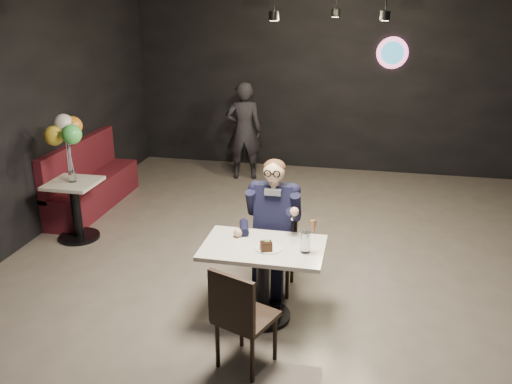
% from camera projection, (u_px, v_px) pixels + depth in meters
% --- Properties ---
extents(floor, '(9.00, 9.00, 0.00)m').
position_uv_depth(floor, '(304.00, 303.00, 5.38)').
color(floor, slate).
rests_on(floor, ground).
extents(wall_sign, '(0.50, 0.06, 0.50)m').
position_uv_depth(wall_sign, '(392.00, 53.00, 8.64)').
color(wall_sign, pink).
rests_on(wall_sign, floor).
extents(main_table, '(1.10, 0.70, 0.75)m').
position_uv_depth(main_table, '(263.00, 282.00, 5.02)').
color(main_table, silver).
rests_on(main_table, floor).
extents(chair_far, '(0.42, 0.46, 0.92)m').
position_uv_depth(chair_far, '(274.00, 248.00, 5.49)').
color(chair_far, black).
rests_on(chair_far, floor).
extents(chair_near, '(0.56, 0.58, 0.92)m').
position_uv_depth(chair_near, '(246.00, 315.00, 4.35)').
color(chair_near, black).
rests_on(chair_near, floor).
extents(seated_man, '(0.60, 0.80, 1.44)m').
position_uv_depth(seated_man, '(274.00, 225.00, 5.40)').
color(seated_man, black).
rests_on(seated_man, floor).
extents(dessert_plate, '(0.24, 0.24, 0.01)m').
position_uv_depth(dessert_plate, '(269.00, 248.00, 4.82)').
color(dessert_plate, white).
rests_on(dessert_plate, main_table).
extents(cake_slice, '(0.12, 0.11, 0.07)m').
position_uv_depth(cake_slice, '(266.00, 247.00, 4.76)').
color(cake_slice, black).
rests_on(cake_slice, dessert_plate).
extents(mint_leaf, '(0.06, 0.04, 0.01)m').
position_uv_depth(mint_leaf, '(267.00, 241.00, 4.77)').
color(mint_leaf, '#2D8B34').
rests_on(mint_leaf, cake_slice).
extents(sundae_glass, '(0.09, 0.09, 0.19)m').
position_uv_depth(sundae_glass, '(305.00, 242.00, 4.73)').
color(sundae_glass, silver).
rests_on(sundae_glass, main_table).
extents(wafer_cone, '(0.08, 0.08, 0.13)m').
position_uv_depth(wafer_cone, '(313.00, 228.00, 4.66)').
color(wafer_cone, tan).
rests_on(wafer_cone, sundae_glass).
extents(booth_bench, '(0.48, 1.93, 0.97)m').
position_uv_depth(booth_bench, '(92.00, 175.00, 7.62)').
color(booth_bench, '#450E1A').
rests_on(booth_bench, floor).
extents(side_table, '(0.58, 0.58, 0.72)m').
position_uv_depth(side_table, '(76.00, 211.00, 6.68)').
color(side_table, silver).
rests_on(side_table, floor).
extents(balloon_vase, '(0.09, 0.09, 0.14)m').
position_uv_depth(balloon_vase, '(72.00, 176.00, 6.53)').
color(balloon_vase, silver).
rests_on(balloon_vase, side_table).
extents(balloon_bunch, '(0.43, 0.43, 0.70)m').
position_uv_depth(balloon_bunch, '(68.00, 141.00, 6.38)').
color(balloon_bunch, gold).
rests_on(balloon_bunch, balloon_vase).
extents(passerby, '(0.64, 0.48, 1.60)m').
position_uv_depth(passerby, '(244.00, 131.00, 8.76)').
color(passerby, black).
rests_on(passerby, floor).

